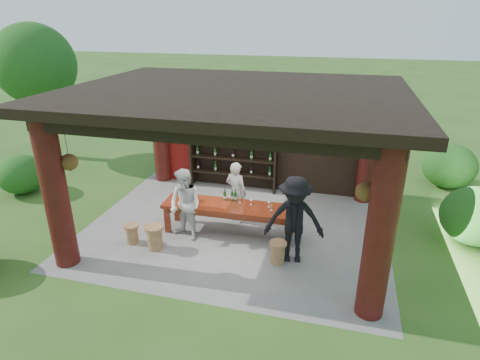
% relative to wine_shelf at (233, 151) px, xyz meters
% --- Properties ---
extents(ground, '(90.00, 90.00, 0.00)m').
position_rel_wine_shelf_xyz_m(ground, '(0.76, -2.45, -1.19)').
color(ground, '#2D5119').
rests_on(ground, ground).
extents(pavilion, '(7.50, 6.00, 3.60)m').
position_rel_wine_shelf_xyz_m(pavilion, '(0.74, -2.02, 0.94)').
color(pavilion, slate).
rests_on(pavilion, ground).
extents(wine_shelf, '(2.69, 0.41, 2.37)m').
position_rel_wine_shelf_xyz_m(wine_shelf, '(0.00, 0.00, 0.00)').
color(wine_shelf, black).
rests_on(wine_shelf, ground).
extents(tasting_table, '(3.24, 0.92, 0.75)m').
position_rel_wine_shelf_xyz_m(tasting_table, '(0.65, -2.71, -0.55)').
color(tasting_table, '#60220D').
rests_on(tasting_table, ground).
extents(stool_near_left, '(0.44, 0.44, 0.57)m').
position_rel_wine_shelf_xyz_m(stool_near_left, '(-0.79, -3.86, -0.88)').
color(stool_near_left, brown).
rests_on(stool_near_left, ground).
extents(stool_near_right, '(0.38, 0.38, 0.50)m').
position_rel_wine_shelf_xyz_m(stool_near_right, '(2.03, -3.70, -0.92)').
color(stool_near_right, brown).
rests_on(stool_near_right, ground).
extents(stool_far_left, '(0.35, 0.35, 0.47)m').
position_rel_wine_shelf_xyz_m(stool_far_left, '(-1.43, -3.76, -0.94)').
color(stool_far_left, brown).
rests_on(stool_far_left, ground).
extents(host, '(0.68, 0.55, 1.62)m').
position_rel_wine_shelf_xyz_m(host, '(0.66, -2.07, -0.38)').
color(host, beige).
rests_on(host, ground).
extents(guest_woman, '(1.03, 0.92, 1.74)m').
position_rel_wine_shelf_xyz_m(guest_woman, '(-0.27, -3.21, -0.31)').
color(guest_woman, silver).
rests_on(guest_woman, ground).
extents(guest_man, '(1.36, 0.90, 1.97)m').
position_rel_wine_shelf_xyz_m(guest_man, '(2.33, -3.51, -0.20)').
color(guest_man, black).
rests_on(guest_man, ground).
extents(table_bottles, '(0.35, 0.12, 0.31)m').
position_rel_wine_shelf_xyz_m(table_bottles, '(0.62, -2.44, -0.28)').
color(table_bottles, '#194C1E').
rests_on(table_bottles, tasting_table).
extents(table_glasses, '(0.88, 0.27, 0.15)m').
position_rel_wine_shelf_xyz_m(table_glasses, '(1.34, -2.60, -0.36)').
color(table_glasses, silver).
rests_on(table_glasses, tasting_table).
extents(napkin_basket, '(0.26, 0.19, 0.14)m').
position_rel_wine_shelf_xyz_m(napkin_basket, '(-0.32, -2.72, -0.37)').
color(napkin_basket, '#BF6672').
rests_on(napkin_basket, tasting_table).
extents(shrubs, '(14.70, 9.00, 1.36)m').
position_rel_wine_shelf_xyz_m(shrubs, '(3.01, -1.87, -0.65)').
color(shrubs, '#194C14').
rests_on(shrubs, ground).
extents(trees, '(20.31, 8.58, 4.80)m').
position_rel_wine_shelf_xyz_m(trees, '(4.09, -0.99, 2.18)').
color(trees, '#3F2819').
rests_on(trees, ground).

